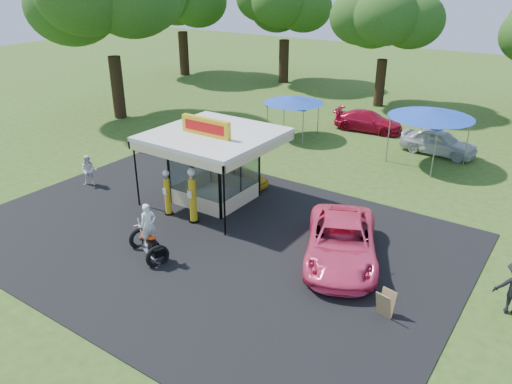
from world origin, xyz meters
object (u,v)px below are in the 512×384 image
gas_station_kiosk (215,165)px  kiosk_car (242,176)px  pink_sedan (341,242)px  tent_east (431,113)px  bg_car_b (368,121)px  bg_car_c (439,142)px  gas_pump_left (167,194)px  tent_west (294,100)px  gas_pump_right (193,197)px  motorcycle (149,236)px  spectator_west (89,171)px  a_frame_sign (385,304)px

gas_station_kiosk → kiosk_car: bearing=90.0°
kiosk_car → pink_sedan: (7.33, -3.74, 0.30)m
kiosk_car → tent_east: 11.07m
gas_station_kiosk → kiosk_car: size_ratio=1.92×
kiosk_car → bg_car_b: bearing=-7.3°
tent_east → bg_car_c: bearing=85.9°
gas_pump_left → kiosk_car: bearing=80.7°
bg_car_c → tent_east: tent_east is taller
gas_pump_left → tent_west: tent_west is taller
gas_station_kiosk → kiosk_car: 2.56m
gas_pump_left → pink_sedan: size_ratio=0.39×
gas_pump_right → tent_east: bearing=64.9°
gas_pump_left → bg_car_c: (7.65, 15.09, -0.29)m
tent_west → motorcycle: bearing=-78.7°
motorcycle → bg_car_b: bearing=110.2°
gas_station_kiosk → motorcycle: bearing=-77.6°
gas_pump_right → spectator_west: (-7.02, 0.05, -0.40)m
kiosk_car → tent_east: tent_east is taller
gas_pump_left → spectator_west: (-5.60, 0.14, -0.22)m
tent_west → tent_east: bearing=-0.2°
bg_car_b → tent_east: (5.16, -4.04, 2.28)m
tent_west → spectator_west: bearing=-108.5°
bg_car_c → kiosk_car: bearing=150.5°
kiosk_car → bg_car_b: 12.58m
bg_car_c → tent_east: 2.98m
gas_station_kiosk → bg_car_c: 14.44m
gas_pump_left → bg_car_b: bearing=82.2°
pink_sedan → bg_car_c: bearing=67.2°
a_frame_sign → tent_east: size_ratio=0.20×
pink_sedan → bg_car_b: 17.20m
gas_pump_left → bg_car_b: size_ratio=0.47×
motorcycle → tent_east: tent_east is taller
pink_sedan → tent_west: size_ratio=1.44×
motorcycle → tent_west: bearing=122.6°
a_frame_sign → tent_west: bearing=141.0°
gas_pump_left → motorcycle: bearing=-57.3°
tent_east → a_frame_sign: bearing=-77.4°
gas_pump_left → bg_car_b: (2.35, 17.11, -0.37)m
kiosk_car → spectator_west: (-6.36, -4.50, 0.34)m
motorcycle → bg_car_b: motorcycle is taller
a_frame_sign → tent_west: 18.93m
gas_station_kiosk → motorcycle: 5.72m
gas_station_kiosk → bg_car_b: 14.81m
a_frame_sign → kiosk_car: bearing=160.2°
gas_pump_right → a_frame_sign: 9.48m
pink_sedan → tent_east: tent_east is taller
kiosk_car → tent_west: (-2.02, 8.45, 1.98)m
motorcycle → tent_east: 17.19m
motorcycle → spectator_west: size_ratio=1.45×
gas_pump_left → tent_west: (-1.26, 13.09, 1.42)m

